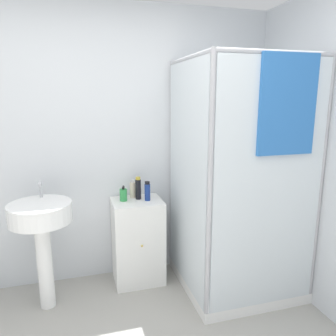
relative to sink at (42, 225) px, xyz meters
The scene contains 8 objects.
wall_back 0.82m from the sink, 41.98° to the left, with size 6.40×0.06×2.50m, color silver.
shower_enclosure 1.61m from the sink, ahead, with size 0.96×0.99×2.01m.
vanity_cabinet 0.88m from the sink, 13.15° to the left, with size 0.45×0.39×0.78m.
sink is the anchor object (origin of this frame).
soap_dispenser 0.73m from the sink, 17.20° to the left, with size 0.07×0.07×0.14m.
shampoo_bottle_tall_black 0.87m from the sink, 15.55° to the left, with size 0.05×0.05×0.21m.
shampoo_bottle_blue 0.92m from the sink, 10.56° to the left, with size 0.05×0.05×0.17m.
lotion_bottle_white 0.85m from the sink, 20.24° to the left, with size 0.06×0.06×0.17m.
Camera 1 is at (-0.16, -1.31, 1.70)m, focal length 35.00 mm.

